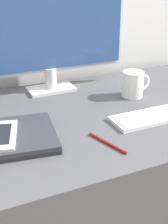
{
  "coord_description": "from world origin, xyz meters",
  "views": [
    {
      "loc": [
        -0.38,
        -0.76,
        1.22
      ],
      "look_at": [
        -0.01,
        0.04,
        0.81
      ],
      "focal_mm": 50.0,
      "sensor_mm": 36.0,
      "label": 1
    }
  ],
  "objects_px": {
    "keyboard": "(157,116)",
    "monitor": "(48,23)",
    "pen": "(107,143)",
    "coffee_mug": "(133,84)"
  },
  "relations": [
    {
      "from": "keyboard",
      "to": "monitor",
      "type": "bearing_deg",
      "value": 121.63
    },
    {
      "from": "keyboard",
      "to": "pen",
      "type": "relative_size",
      "value": 2.26
    },
    {
      "from": "monitor",
      "to": "coffee_mug",
      "type": "relative_size",
      "value": 5.41
    },
    {
      "from": "keyboard",
      "to": "coffee_mug",
      "type": "xyz_separation_m",
      "value": [
        0.03,
        0.2,
        0.04
      ]
    },
    {
      "from": "keyboard",
      "to": "pen",
      "type": "xyz_separation_m",
      "value": [
        -0.24,
        -0.09,
        -0.0
      ]
    },
    {
      "from": "monitor",
      "to": "keyboard",
      "type": "bearing_deg",
      "value": -58.37
    },
    {
      "from": "coffee_mug",
      "to": "monitor",
      "type": "bearing_deg",
      "value": 144.39
    },
    {
      "from": "monitor",
      "to": "pen",
      "type": "bearing_deg",
      "value": -89.23
    },
    {
      "from": "pen",
      "to": "monitor",
      "type": "bearing_deg",
      "value": 90.77
    },
    {
      "from": "coffee_mug",
      "to": "pen",
      "type": "relative_size",
      "value": 0.84
    }
  ]
}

